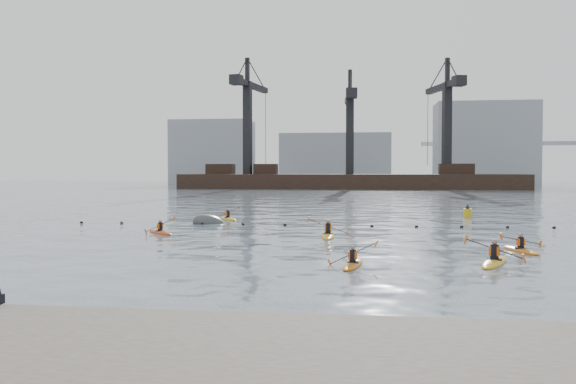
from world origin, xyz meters
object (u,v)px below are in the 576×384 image
object	(u,v)px
kayaker_1	(494,261)
kayaker_5	(228,218)
kayaker_3	(328,235)
kayaker_2	(160,232)
kayaker_0	(353,264)
mooring_buoy	(209,223)
kayaker_4	(521,250)
nav_buoy	(467,213)

from	to	relation	value
kayaker_1	kayaker_5	bearing A→B (deg)	149.08
kayaker_3	kayaker_2	bearing A→B (deg)	172.51
kayaker_0	mooring_buoy	world-z (taller)	kayaker_0
kayaker_1	kayaker_5	size ratio (longest dim) A/B	1.25
kayaker_0	kayaker_1	xyz separation A→B (m)	(5.75, 1.34, 0.02)
kayaker_0	kayaker_3	world-z (taller)	kayaker_3
kayaker_4	kayaker_5	distance (m)	24.59
kayaker_1	kayaker_2	xyz separation A→B (m)	(-17.74, 10.05, -0.02)
kayaker_1	kayaker_4	distance (m)	4.58
kayaker_1	kayaker_3	size ratio (longest dim) A/B	1.01
kayaker_0	kayaker_1	world-z (taller)	kayaker_1
kayaker_2	kayaker_3	size ratio (longest dim) A/B	0.70
kayaker_1	kayaker_4	xyz separation A→B (m)	(2.03, 4.11, -0.02)
kayaker_2	kayaker_0	bearing A→B (deg)	-87.36
kayaker_0	kayaker_4	distance (m)	9.49
kayaker_3	kayaker_1	bearing A→B (deg)	-55.14
kayaker_2	kayaker_5	xyz separation A→B (m)	(1.73, 10.78, 0.01)
mooring_buoy	kayaker_2	bearing A→B (deg)	-98.80
kayaker_2	mooring_buoy	distance (m)	7.36
kayaker_0	mooring_buoy	xyz separation A→B (m)	(-10.86, 18.66, -0.09)
kayaker_5	kayaker_3	bearing A→B (deg)	-87.99
kayaker_4	kayaker_5	world-z (taller)	kayaker_5
kayaker_1	mooring_buoy	distance (m)	24.00
kayaker_1	mooring_buoy	bearing A→B (deg)	155.33
nav_buoy	kayaker_0	bearing A→B (deg)	-108.13
kayaker_0	kayaker_4	bearing A→B (deg)	44.22
kayaker_3	nav_buoy	size ratio (longest dim) A/B	2.90
kayaker_1	kayaker_2	world-z (taller)	kayaker_1
kayaker_3	mooring_buoy	distance (m)	12.17
kayaker_2	kayaker_4	xyz separation A→B (m)	(19.77, -5.94, 0.01)
kayaker_5	nav_buoy	xyz separation A→B (m)	(18.93, 4.33, 0.28)
mooring_buoy	nav_buoy	world-z (taller)	nav_buoy
kayaker_2	nav_buoy	distance (m)	25.60
kayaker_2	mooring_buoy	world-z (taller)	kayaker_2
mooring_buoy	nav_buoy	xyz separation A→B (m)	(19.54, 7.83, 0.38)
kayaker_5	nav_buoy	size ratio (longest dim) A/B	2.34
kayaker_3	kayaker_4	xyz separation A→B (m)	(9.45, -5.24, -0.01)
nav_buoy	kayaker_1	bearing A→B (deg)	-96.63
kayaker_0	kayaker_3	xyz separation A→B (m)	(-1.67, 10.68, 0.02)
kayaker_2	mooring_buoy	xyz separation A→B (m)	(1.13, 7.27, -0.09)
kayaker_1	kayaker_4	bearing A→B (deg)	85.25
mooring_buoy	kayaker_5	bearing A→B (deg)	80.16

